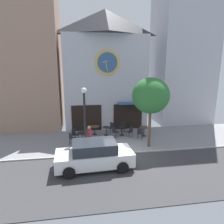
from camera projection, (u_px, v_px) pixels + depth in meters
ground_plane at (124, 154)px, 13.27m from camera, size 24.22×10.57×0.13m
clock_building at (106, 69)px, 18.23m from camera, size 7.47×3.71×10.44m
neighbor_building_left at (26, 65)px, 18.19m from camera, size 6.14×4.67×11.51m
neighbor_building_right at (183, 50)px, 20.10m from camera, size 5.40×4.70×14.50m
street_lamp at (85, 120)px, 13.00m from camera, size 0.36×0.36×4.34m
street_tree at (151, 96)px, 13.60m from camera, size 2.58×2.32×4.91m
cafe_table_near_curb at (82, 135)px, 15.08m from camera, size 0.77×0.77×0.76m
cafe_table_center_left at (95, 128)px, 16.74m from camera, size 0.79×0.79×0.74m
cafe_table_leftmost at (106, 130)px, 16.60m from camera, size 0.62×0.62×0.72m
cafe_table_center_right at (122, 129)px, 16.60m from camera, size 0.71×0.71×0.77m
cafe_table_rightmost at (144, 129)px, 16.47m from camera, size 0.76×0.76×0.77m
cafe_chair_under_awning at (85, 129)px, 16.75m from camera, size 0.40×0.40×0.90m
cafe_chair_corner at (75, 134)px, 15.51m from camera, size 0.57×0.57×0.90m
cafe_chair_near_lamp at (111, 127)px, 17.25m from camera, size 0.56×0.56×0.90m
cafe_chair_by_entrance at (115, 131)px, 16.03m from camera, size 0.56×0.56×0.90m
cafe_chair_right_end at (130, 131)px, 16.15m from camera, size 0.56×0.56×0.90m
cafe_chair_facing_wall at (123, 126)px, 17.43m from camera, size 0.52×0.52×0.90m
cafe_chair_mid_row at (72, 138)px, 14.62m from camera, size 0.56×0.56×0.90m
cafe_chair_curbside at (140, 133)px, 15.76m from camera, size 0.53×0.53×0.90m
pedestrian_maroon at (89, 137)px, 13.84m from camera, size 0.42×0.42×1.67m
parked_car_white at (94, 155)px, 11.28m from camera, size 4.38×2.18×1.55m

